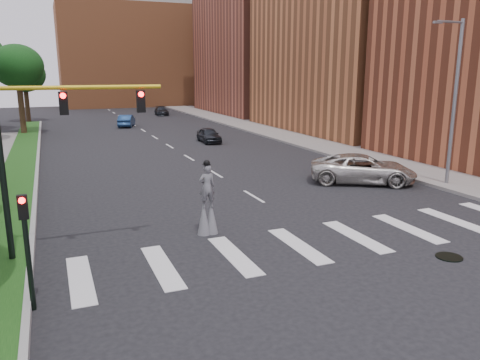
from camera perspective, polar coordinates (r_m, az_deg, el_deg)
ground_plane at (r=17.53m, az=12.45°, el=-8.31°), size 160.00×160.00×0.00m
grass_median at (r=33.96m, az=-25.22°, el=1.35°), size 2.00×60.00×0.25m
median_curb at (r=33.91m, az=-23.46°, el=1.53°), size 0.20×60.00×0.28m
sidewalk_right at (r=44.62m, az=7.58°, el=4.98°), size 5.00×90.00×0.18m
manhole at (r=17.99m, az=24.13°, el=-8.56°), size 0.90×0.90×0.04m
building_mid at (r=53.86m, az=14.50°, el=18.78°), size 16.00×22.00×24.00m
building_far at (r=74.42m, az=2.96°, el=15.94°), size 16.00×22.00×20.00m
building_backdrop at (r=92.67m, az=-13.00°, el=14.45°), size 26.00×14.00×18.00m
streetlight at (r=28.13m, az=24.61°, el=9.06°), size 2.05×0.20×9.00m
traffic_signal at (r=16.47m, az=-23.12°, el=4.52°), size 5.30×0.23×6.20m
secondary_signal at (r=13.57m, az=-24.57°, el=-6.88°), size 0.25×0.21×3.23m
stilt_performer at (r=18.43m, az=-4.00°, el=-3.07°), size 0.84×0.53×3.00m
suv_crossing at (r=27.90m, az=14.77°, el=1.34°), size 6.50×5.44×1.65m
car_near at (r=42.71m, az=-3.81°, el=5.48°), size 1.68×3.91×1.32m
car_mid at (r=56.47m, az=-13.67°, el=7.04°), size 2.66×4.49×1.40m
car_far at (r=70.51m, az=-9.55°, el=8.30°), size 2.16×4.42×1.24m
tree_6 at (r=51.94m, az=-25.52°, el=12.37°), size 4.96×4.96×8.93m
tree_7 at (r=65.66m, az=-24.82°, el=11.55°), size 5.09×5.09×8.07m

